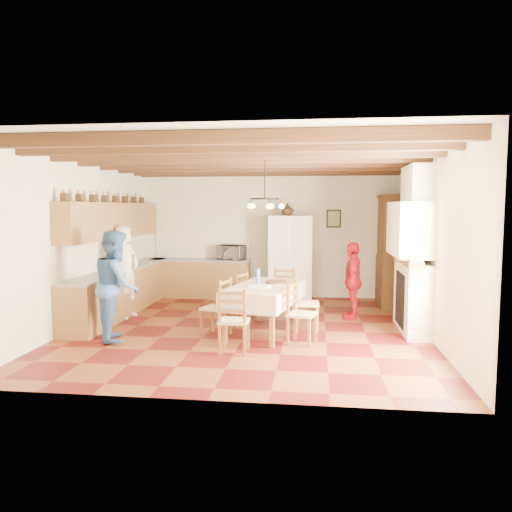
{
  "coord_description": "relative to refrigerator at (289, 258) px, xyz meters",
  "views": [
    {
      "loc": [
        1.17,
        -8.44,
        2.12
      ],
      "look_at": [
        0.1,
        0.3,
        1.25
      ],
      "focal_mm": 35.0,
      "sensor_mm": 36.0,
      "label": 1
    }
  ],
  "objects": [
    {
      "name": "wall_front",
      "position": [
        -0.55,
        -6.06,
        0.54
      ],
      "size": [
        6.0,
        0.02,
        3.0
      ],
      "primitive_type": "cube",
      "color": "beige",
      "rests_on": "ground"
    },
    {
      "name": "wall_right",
      "position": [
        2.46,
        -2.8,
        0.54
      ],
      "size": [
        0.02,
        6.5,
        3.0
      ],
      "primitive_type": "cube",
      "color": "beige",
      "rests_on": "ground"
    },
    {
      "name": "ceiling_beams",
      "position": [
        -0.55,
        -2.8,
        1.95
      ],
      "size": [
        6.0,
        6.3,
        0.16
      ],
      "primitive_type": null,
      "color": "#341911",
      "rests_on": "ground"
    },
    {
      "name": "fireplace",
      "position": [
        2.17,
        -2.6,
        0.44
      ],
      "size": [
        0.56,
        1.6,
        2.8
      ],
      "primitive_type": null,
      "color": "#F0E4C5",
      "rests_on": "ground"
    },
    {
      "name": "floor",
      "position": [
        -0.55,
        -2.8,
        -0.97
      ],
      "size": [
        6.0,
        6.5,
        0.02
      ],
      "primitive_type": "cube",
      "color": "#4E110E",
      "rests_on": "ground"
    },
    {
      "name": "person_woman_blue",
      "position": [
        -2.54,
        -3.72,
        -0.08
      ],
      "size": [
        0.93,
        1.04,
        1.76
      ],
      "primitive_type": "imported",
      "rotation": [
        0.0,
        0.0,
        1.94
      ],
      "color": "#385F9A",
      "rests_on": "floor"
    },
    {
      "name": "chair_right_far",
      "position": [
        0.47,
        -2.73,
        -0.48
      ],
      "size": [
        0.41,
        0.43,
        0.96
      ],
      "primitive_type": null,
      "rotation": [
        0.0,
        0.0,
        1.59
      ],
      "color": "brown",
      "rests_on": "floor"
    },
    {
      "name": "chair_end_far",
      "position": [
        -0.02,
        -1.96,
        -0.48
      ],
      "size": [
        0.49,
        0.47,
        0.96
      ],
      "primitive_type": null,
      "rotation": [
        0.0,
        0.0,
        -0.18
      ],
      "color": "brown",
      "rests_on": "floor"
    },
    {
      "name": "chair_right_near",
      "position": [
        0.4,
        -3.62,
        -0.48
      ],
      "size": [
        0.5,
        0.51,
        0.96
      ],
      "primitive_type": null,
      "rotation": [
        0.0,
        0.0,
        1.31
      ],
      "color": "brown",
      "rests_on": "floor"
    },
    {
      "name": "countertop_back",
      "position": [
        -2.1,
        0.15,
        -0.08
      ],
      "size": [
        2.34,
        0.62,
        0.04
      ],
      "primitive_type": "cube",
      "color": "slate",
      "rests_on": "lower_cabinets_back"
    },
    {
      "name": "lower_cabinets_left",
      "position": [
        -3.25,
        -1.75,
        -0.53
      ],
      "size": [
        0.6,
        4.3,
        0.86
      ],
      "primitive_type": "cube",
      "color": "brown",
      "rests_on": "ground"
    },
    {
      "name": "wall_back",
      "position": [
        -0.55,
        0.46,
        0.54
      ],
      "size": [
        6.0,
        0.02,
        3.0
      ],
      "primitive_type": "cube",
      "color": "beige",
      "rests_on": "ground"
    },
    {
      "name": "backsplash_left",
      "position": [
        -3.54,
        -1.75,
        0.24
      ],
      "size": [
        0.03,
        4.3,
        0.6
      ],
      "primitive_type": "cube",
      "color": "white",
      "rests_on": "ground"
    },
    {
      "name": "chair_left_near",
      "position": [
        -1.02,
        -3.3,
        -0.48
      ],
      "size": [
        0.51,
        0.52,
        0.96
      ],
      "primitive_type": null,
      "rotation": [
        0.0,
        0.0,
        -1.88
      ],
      "color": "brown",
      "rests_on": "floor"
    },
    {
      "name": "countertop_left",
      "position": [
        -3.25,
        -1.75,
        -0.08
      ],
      "size": [
        0.62,
        4.3,
        0.04
      ],
      "primitive_type": "cube",
      "color": "slate",
      "rests_on": "lower_cabinets_left"
    },
    {
      "name": "upper_cabinets",
      "position": [
        -3.38,
        -1.75,
        0.89
      ],
      "size": [
        0.35,
        4.2,
        0.7
      ],
      "primitive_type": "cube",
      "color": "brown",
      "rests_on": "ground"
    },
    {
      "name": "person_man",
      "position": [
        -3.0,
        -2.14,
        -0.08
      ],
      "size": [
        0.52,
        0.7,
        1.77
      ],
      "primitive_type": "imported",
      "rotation": [
        0.0,
        0.0,
        1.41
      ],
      "color": "silver",
      "rests_on": "floor"
    },
    {
      "name": "dining_table",
      "position": [
        -0.24,
        -3.02,
        -0.23
      ],
      "size": [
        1.31,
        2.01,
        0.81
      ],
      "rotation": [
        0.0,
        0.0,
        -0.21
      ],
      "color": "beige",
      "rests_on": "floor"
    },
    {
      "name": "microwave",
      "position": [
        -1.35,
        0.15,
        0.1
      ],
      "size": [
        0.68,
        0.55,
        0.33
      ],
      "primitive_type": "imported",
      "rotation": [
        0.0,
        0.0,
        -0.26
      ],
      "color": "silver",
      "rests_on": "countertop_back"
    },
    {
      "name": "person_woman_red",
      "position": [
        1.3,
        -1.75,
        -0.23
      ],
      "size": [
        0.45,
        0.89,
        1.46
      ],
      "primitive_type": "imported",
      "rotation": [
        0.0,
        0.0,
        -1.68
      ],
      "color": "#AC0F18",
      "rests_on": "floor"
    },
    {
      "name": "lower_cabinets_back",
      "position": [
        -2.1,
        0.15,
        -0.53
      ],
      "size": [
        2.3,
        0.6,
        0.86
      ],
      "primitive_type": "cube",
      "color": "brown",
      "rests_on": "ground"
    },
    {
      "name": "refrigerator",
      "position": [
        0.0,
        0.0,
        0.0
      ],
      "size": [
        1.04,
        0.88,
        1.92
      ],
      "primitive_type": "cube",
      "rotation": [
        0.0,
        0.0,
        0.1
      ],
      "color": "white",
      "rests_on": "floor"
    },
    {
      "name": "backsplash_back",
      "position": [
        -2.1,
        0.43,
        0.24
      ],
      "size": [
        2.3,
        0.03,
        0.6
      ],
      "primitive_type": "cube",
      "color": "white",
      "rests_on": "ground"
    },
    {
      "name": "ceiling",
      "position": [
        -0.55,
        -2.8,
        2.05
      ],
      "size": [
        6.0,
        6.5,
        0.02
      ],
      "primitive_type": "cube",
      "color": "white",
      "rests_on": "ground"
    },
    {
      "name": "wall_picture",
      "position": [
        1.0,
        0.43,
        0.89
      ],
      "size": [
        0.34,
        0.03,
        0.42
      ],
      "primitive_type": "cube",
      "color": "#2F2314",
      "rests_on": "ground"
    },
    {
      "name": "chair_end_near",
      "position": [
        -0.57,
        -4.19,
        -0.48
      ],
      "size": [
        0.42,
        0.41,
        0.96
      ],
      "primitive_type": null,
      "rotation": [
        0.0,
        0.0,
        3.13
      ],
      "color": "brown",
      "rests_on": "floor"
    },
    {
      "name": "chair_left_far",
      "position": [
        -0.86,
        -2.46,
        -0.48
      ],
      "size": [
        0.54,
        0.55,
        0.96
      ],
      "primitive_type": null,
      "rotation": [
        0.0,
        0.0,
        -1.99
      ],
      "color": "brown",
      "rests_on": "floor"
    },
    {
      "name": "fridge_vase",
      "position": [
        -0.05,
        0.0,
        1.1
      ],
      "size": [
        0.3,
        0.3,
        0.29
      ],
      "primitive_type": "imported",
      "rotation": [
        0.0,
        0.0,
        -0.09
      ],
      "color": "#371D0F",
      "rests_on": "refrigerator"
    },
    {
      "name": "wall_left",
      "position": [
        -3.56,
        -2.8,
        0.54
      ],
      "size": [
        0.02,
        6.5,
        3.0
      ],
      "primitive_type": "cube",
      "color": "beige",
      "rests_on": "ground"
    },
    {
      "name": "chandelier",
      "position": [
        -0.24,
        -3.02,
        1.29
      ],
      "size": [
        0.47,
        0.47,
        0.03
      ],
      "primitive_type": "torus",
      "color": "black",
      "rests_on": "ground"
    },
    {
      "name": "hutch",
      "position": [
        2.2,
        -0.46,
        0.22
      ],
      "size": [
        0.56,
        1.31,
        2.37
      ],
      "primitive_type": null,
      "rotation": [
        0.0,
        0.0,
        -0.01
      ],
      "color": "#371D0F",
      "rests_on": "floor"
    }
  ]
}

